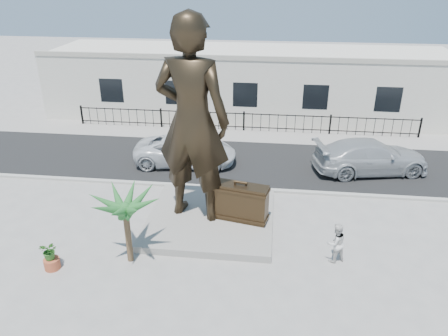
{
  "coord_description": "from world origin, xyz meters",
  "views": [
    {
      "loc": [
        1.94,
        -14.11,
        9.89
      ],
      "look_at": [
        0.0,
        2.0,
        2.3
      ],
      "focal_mm": 35.0,
      "sensor_mm": 36.0,
      "label": 1
    }
  ],
  "objects_px": {
    "car_white": "(186,151)",
    "tourist": "(336,243)",
    "suitcase": "(240,202)",
    "statue": "(192,121)"
  },
  "relations": [
    {
      "from": "suitcase",
      "to": "car_white",
      "type": "xyz_separation_m",
      "value": [
        -3.46,
        5.83,
        -0.32
      ]
    },
    {
      "from": "statue",
      "to": "suitcase",
      "type": "distance_m",
      "value": 3.85
    },
    {
      "from": "suitcase",
      "to": "tourist",
      "type": "distance_m",
      "value": 4.16
    },
    {
      "from": "tourist",
      "to": "car_white",
      "type": "bearing_deg",
      "value": -74.64
    },
    {
      "from": "car_white",
      "to": "tourist",
      "type": "bearing_deg",
      "value": -141.46
    },
    {
      "from": "suitcase",
      "to": "car_white",
      "type": "height_order",
      "value": "suitcase"
    },
    {
      "from": "car_white",
      "to": "statue",
      "type": "bearing_deg",
      "value": -168.41
    },
    {
      "from": "suitcase",
      "to": "tourist",
      "type": "relative_size",
      "value": 1.44
    },
    {
      "from": "statue",
      "to": "car_white",
      "type": "bearing_deg",
      "value": -63.46
    },
    {
      "from": "statue",
      "to": "car_white",
      "type": "relative_size",
      "value": 1.51
    }
  ]
}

